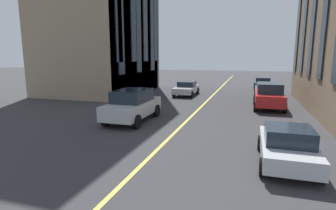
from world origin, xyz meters
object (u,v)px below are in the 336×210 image
car_silver_far (186,88)px  car_silver_trailing (133,105)px  car_grey_near (265,90)px  car_silver_oncoming (287,145)px  car_green_mid (263,83)px  car_red_parked_a (269,95)px

car_silver_far → car_silver_trailing: car_silver_trailing is taller
car_silver_far → car_silver_trailing: (-11.45, 0.56, 0.27)m
car_silver_far → car_silver_trailing: bearing=177.2°
car_grey_near → car_silver_oncoming: bearing=180.0°
car_green_mid → car_red_parked_a: bearing=180.0°
car_red_parked_a → car_grey_near: (5.67, -0.00, -0.27)m
car_green_mid → car_grey_near: size_ratio=1.00×
car_silver_far → car_green_mid: bearing=-43.2°
car_green_mid → car_silver_trailing: car_silver_trailing is taller
car_red_parked_a → car_grey_near: car_red_parked_a is taller
car_silver_far → car_silver_oncoming: 17.49m
car_green_mid → car_silver_trailing: bearing=157.6°
car_silver_trailing → car_green_mid: bearing=-22.4°
car_grey_near → car_silver_trailing: (-12.32, 8.00, 0.27)m
car_green_mid → car_silver_trailing: 20.96m
car_red_parked_a → car_silver_far: car_red_parked_a is taller
car_grey_near → car_silver_far: same height
car_silver_oncoming → car_grey_near: bearing=0.0°
car_red_parked_a → car_silver_trailing: same height
car_red_parked_a → car_silver_trailing: bearing=129.8°
car_green_mid → car_red_parked_a: car_red_parked_a is taller
car_green_mid → car_silver_oncoming: car_silver_oncoming is taller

